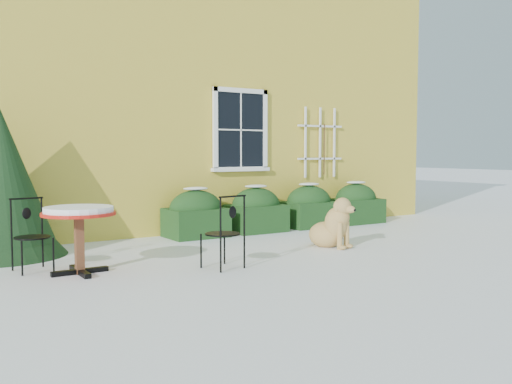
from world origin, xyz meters
TOP-DOWN VIEW (x-y plane):
  - ground at (0.00, 0.00)m, footprint 80.00×80.00m
  - house at (0.00, 7.00)m, footprint 12.40×8.40m
  - hedge_row at (1.65, 2.55)m, footprint 4.95×0.80m
  - bistro_table at (-2.96, 0.52)m, footprint 0.92×0.92m
  - patio_chair_near at (-1.26, -0.19)m, footprint 0.51×0.50m
  - patio_chair_far at (-3.44, 1.05)m, footprint 0.47×0.46m
  - dog at (1.05, 0.33)m, footprint 0.66×0.94m

SIDE VIEW (x-z plane):
  - ground at x=0.00m, z-range 0.00..0.00m
  - dog at x=1.05m, z-range -0.08..0.76m
  - hedge_row at x=1.65m, z-range -0.05..0.86m
  - patio_chair_far at x=-3.44m, z-range 0.00..0.95m
  - patio_chair_near at x=-1.26m, z-range 0.00..0.98m
  - bistro_table at x=-2.96m, z-range 0.28..1.14m
  - house at x=0.00m, z-range 0.02..6.42m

